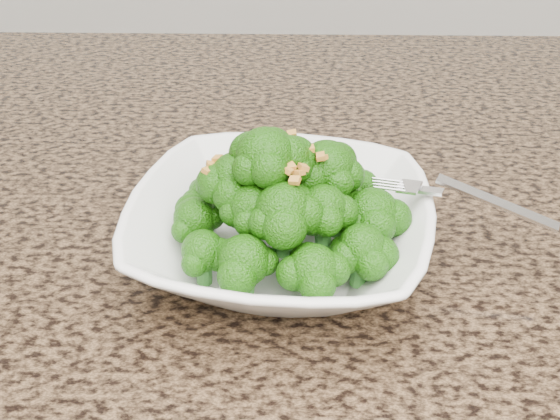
# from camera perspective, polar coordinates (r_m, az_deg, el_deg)

# --- Properties ---
(granite_counter) EXTENTS (1.64, 1.04, 0.03)m
(granite_counter) POSITION_cam_1_polar(r_m,az_deg,el_deg) (0.63, -9.73, -2.83)
(granite_counter) COLOR brown
(granite_counter) RESTS_ON cabinet
(bowl) EXTENTS (0.27, 0.27, 0.06)m
(bowl) POSITION_cam_1_polar(r_m,az_deg,el_deg) (0.56, 0.00, -1.78)
(bowl) COLOR white
(bowl) RESTS_ON granite_counter
(broccoli_pile) EXTENTS (0.21, 0.21, 0.08)m
(broccoli_pile) POSITION_cam_1_polar(r_m,az_deg,el_deg) (0.52, 0.00, 4.31)
(broccoli_pile) COLOR #1F630B
(broccoli_pile) RESTS_ON bowl
(garlic_topping) EXTENTS (0.13, 0.13, 0.01)m
(garlic_topping) POSITION_cam_1_polar(r_m,az_deg,el_deg) (0.51, 0.00, 8.42)
(garlic_topping) COLOR gold
(garlic_topping) RESTS_ON broccoli_pile
(fork) EXTENTS (0.16, 0.09, 0.01)m
(fork) POSITION_cam_1_polar(r_m,az_deg,el_deg) (0.56, 12.48, 1.49)
(fork) COLOR silver
(fork) RESTS_ON bowl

